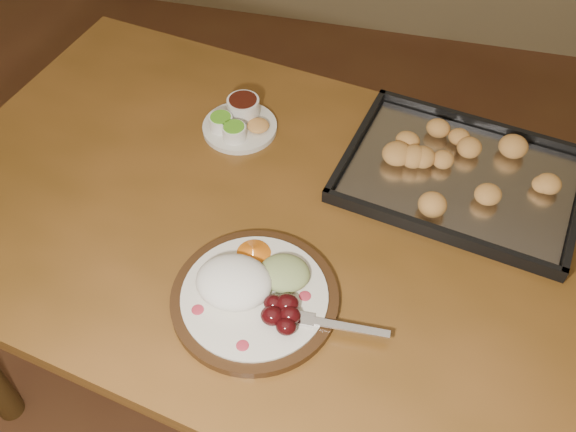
# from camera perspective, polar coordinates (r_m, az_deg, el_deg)

# --- Properties ---
(ground) EXTENTS (4.00, 4.00, 0.00)m
(ground) POSITION_cam_1_polar(r_m,az_deg,el_deg) (1.88, -8.54, -17.85)
(ground) COLOR brown
(ground) RESTS_ON ground
(dining_table) EXTENTS (1.64, 1.16, 0.75)m
(dining_table) POSITION_cam_1_polar(r_m,az_deg,el_deg) (1.35, -0.00, -2.91)
(dining_table) COLOR brown
(dining_table) RESTS_ON ground
(dinner_plate) EXTENTS (0.39, 0.30, 0.07)m
(dinner_plate) POSITION_cam_1_polar(r_m,az_deg,el_deg) (1.15, -3.14, -6.68)
(dinner_plate) COLOR #311C0D
(dinner_plate) RESTS_ON dining_table
(condiment_saucer) EXTENTS (0.17, 0.17, 0.06)m
(condiment_saucer) POSITION_cam_1_polar(r_m,az_deg,el_deg) (1.45, -4.37, 8.41)
(condiment_saucer) COLOR silver
(condiment_saucer) RESTS_ON dining_table
(baking_tray) EXTENTS (0.54, 0.44, 0.05)m
(baking_tray) POSITION_cam_1_polar(r_m,az_deg,el_deg) (1.38, 15.11, 3.57)
(baking_tray) COLOR black
(baking_tray) RESTS_ON dining_table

